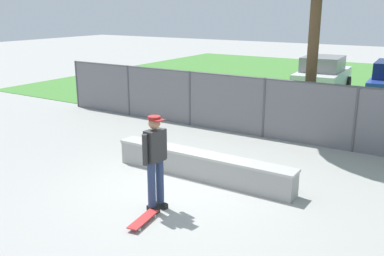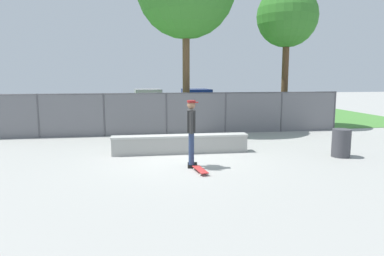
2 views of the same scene
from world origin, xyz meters
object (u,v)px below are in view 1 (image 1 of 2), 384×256
at_px(skateboard, 143,219).
at_px(car_white, 323,75).
at_px(skateboarder, 155,158).
at_px(concrete_ledge, 202,165).

distance_m(skateboard, car_white, 14.04).
distance_m(skateboarder, car_white, 13.43).
distance_m(concrete_ledge, car_white, 11.63).
bearing_deg(skateboard, car_white, 93.39).
relative_size(concrete_ledge, skateboard, 5.38).
height_order(concrete_ledge, skateboarder, skateboarder).
bearing_deg(concrete_ledge, skateboard, -84.95).
relative_size(concrete_ledge, skateboarder, 2.40).
relative_size(concrete_ledge, car_white, 1.03).
distance_m(concrete_ledge, skateboarder, 1.96).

